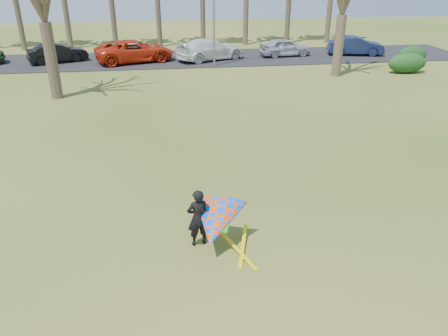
{
  "coord_description": "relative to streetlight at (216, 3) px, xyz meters",
  "views": [
    {
      "loc": [
        -1.74,
        -10.75,
        7.25
      ],
      "look_at": [
        0.0,
        2.0,
        1.1
      ],
      "focal_mm": 35.0,
      "sensor_mm": 36.0,
      "label": 1
    }
  ],
  "objects": [
    {
      "name": "car_5",
      "position": [
        11.96,
        2.53,
        -3.65
      ],
      "size": [
        4.78,
        2.49,
        1.5
      ],
      "primitive_type": "imported",
      "rotation": [
        0.0,
        0.0,
        1.36
      ],
      "color": "#182349",
      "rests_on": "parking_strip"
    },
    {
      "name": "parking_strip",
      "position": [
        -2.16,
        3.0,
        -4.43
      ],
      "size": [
        46.0,
        7.0,
        0.06
      ],
      "primitive_type": "cube",
      "color": "black",
      "rests_on": "ground"
    },
    {
      "name": "car_1",
      "position": [
        -12.02,
        2.83,
        -3.68
      ],
      "size": [
        4.63,
        3.09,
        1.44
      ],
      "primitive_type": "imported",
      "rotation": [
        0.0,
        0.0,
        1.96
      ],
      "color": "black",
      "rests_on": "parking_strip"
    },
    {
      "name": "car_2",
      "position": [
        -6.11,
        2.24,
        -3.58
      ],
      "size": [
        6.51,
        4.36,
        1.66
      ],
      "primitive_type": "imported",
      "rotation": [
        0.0,
        0.0,
        1.86
      ],
      "color": "red",
      "rests_on": "parking_strip"
    },
    {
      "name": "ground",
      "position": [
        -2.16,
        -22.0,
        -4.46
      ],
      "size": [
        100.0,
        100.0,
        0.0
      ],
      "primitive_type": "plane",
      "color": "#275312",
      "rests_on": "ground"
    },
    {
      "name": "hedge_near",
      "position": [
        13.06,
        -3.92,
        -3.77
      ],
      "size": [
        2.77,
        1.25,
        1.38
      ],
      "primitive_type": "ellipsoid",
      "color": "#173D16",
      "rests_on": "ground"
    },
    {
      "name": "hedge_far",
      "position": [
        15.07,
        -0.94,
        -3.82
      ],
      "size": [
        2.33,
        1.1,
        1.3
      ],
      "primitive_type": "ellipsoid",
      "color": "#153A17",
      "rests_on": "ground"
    },
    {
      "name": "kite_flyer",
      "position": [
        -2.83,
        -22.76,
        -3.62
      ],
      "size": [
        2.13,
        2.39,
        2.02
      ],
      "color": "black",
      "rests_on": "ground"
    },
    {
      "name": "car_3",
      "position": [
        -0.23,
        2.27,
        -3.6
      ],
      "size": [
        6.0,
        4.31,
        1.61
      ],
      "primitive_type": "imported",
      "rotation": [
        0.0,
        0.0,
        1.99
      ],
      "color": "white",
      "rests_on": "parking_strip"
    },
    {
      "name": "streetlight",
      "position": [
        0.0,
        0.0,
        0.0
      ],
      "size": [
        2.28,
        0.18,
        8.0
      ],
      "color": "gray",
      "rests_on": "ground"
    },
    {
      "name": "car_4",
      "position": [
        6.03,
        2.88,
        -3.7
      ],
      "size": [
        4.34,
        2.18,
        1.42
      ],
      "primitive_type": "imported",
      "rotation": [
        0.0,
        0.0,
        1.7
      ],
      "color": "#ABB0B9",
      "rests_on": "parking_strip"
    }
  ]
}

